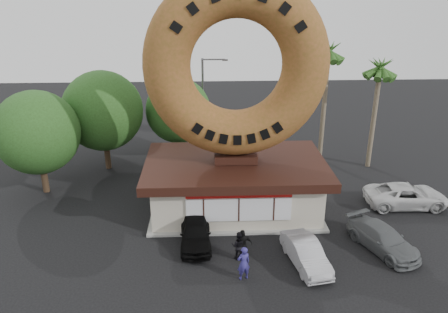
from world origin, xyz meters
TOP-DOWN VIEW (x-y plane):
  - ground at (0.00, 0.00)m, footprint 90.00×90.00m
  - donut_shop at (0.00, 5.98)m, footprint 11.20×7.20m
  - giant_donut at (0.00, 6.00)m, footprint 10.68×2.72m
  - tree_west at (-9.50, 13.00)m, footprint 6.00×6.00m
  - tree_mid at (-4.00, 15.00)m, footprint 5.20×5.20m
  - tree_far at (-13.00, 9.00)m, footprint 5.60×5.60m
  - palm_near at (7.50, 14.00)m, footprint 2.60×2.60m
  - palm_far at (11.00, 12.50)m, footprint 2.60×2.60m
  - street_lamp at (-1.86, 16.00)m, footprint 2.11×0.20m
  - person_left at (-0.07, -1.23)m, footprint 0.76×0.62m
  - person_center at (-0.19, 0.45)m, footprint 0.90×0.77m
  - person_right at (0.03, 0.47)m, footprint 1.06×0.60m
  - car_black at (-2.47, 2.00)m, footprint 1.80×4.19m
  - car_silver at (3.22, -0.18)m, footprint 2.13×4.17m
  - car_grey at (7.71, 0.99)m, footprint 3.41×4.87m
  - car_white at (11.13, 5.87)m, footprint 5.32×2.56m

SIDE VIEW (x-z plane):
  - ground at x=0.00m, z-range 0.00..0.00m
  - car_grey at x=7.71m, z-range 0.00..1.31m
  - car_silver at x=3.22m, z-range 0.00..1.31m
  - car_black at x=-2.47m, z-range 0.00..1.41m
  - car_white at x=11.13m, z-range 0.00..1.46m
  - person_center at x=-0.19m, z-range 0.00..1.60m
  - person_right at x=0.03m, z-range 0.00..1.71m
  - person_left at x=-0.07m, z-range 0.00..1.81m
  - donut_shop at x=0.00m, z-range -0.13..3.67m
  - tree_mid at x=-4.00m, z-range 0.70..7.33m
  - tree_far at x=-13.00m, z-range 0.76..7.90m
  - street_lamp at x=-1.86m, z-range 0.48..8.48m
  - tree_west at x=-9.50m, z-range 0.82..8.47m
  - palm_far at x=11.00m, z-range 3.11..11.86m
  - palm_near at x=7.50m, z-range 3.54..13.29m
  - giant_donut at x=0.00m, z-range 3.80..14.48m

